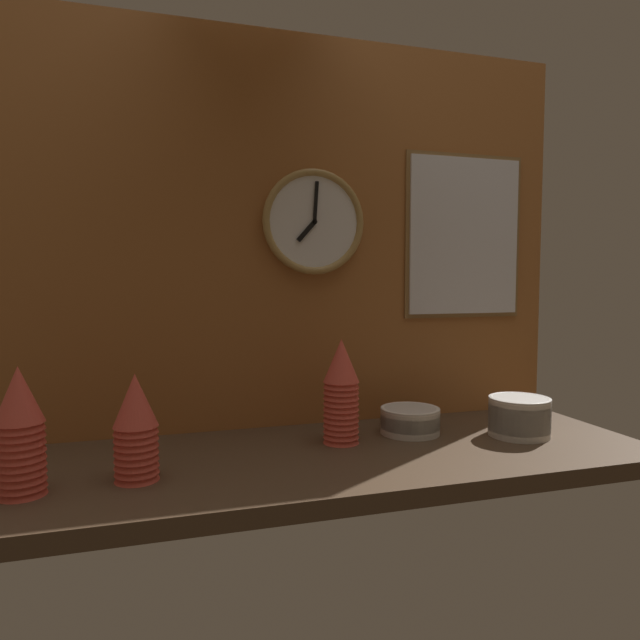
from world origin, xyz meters
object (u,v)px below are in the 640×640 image
(bowl_stack_far_right, at_px, (519,415))
(cup_stack_far_left, at_px, (20,431))
(cup_stack_center_right, at_px, (341,391))
(bowl_stack_right, at_px, (410,419))
(menu_board, at_px, (464,236))
(cup_stack_left, at_px, (136,427))
(wall_clock, at_px, (314,222))

(bowl_stack_far_right, bearing_deg, cup_stack_far_left, -176.30)
(cup_stack_far_left, bearing_deg, bowl_stack_far_right, 3.70)
(cup_stack_center_right, height_order, bowl_stack_right, cup_stack_center_right)
(cup_stack_far_left, distance_m, bowl_stack_right, 0.90)
(bowl_stack_right, height_order, menu_board, menu_board)
(bowl_stack_right, bearing_deg, cup_stack_far_left, -168.73)
(cup_stack_left, bearing_deg, wall_clock, 33.97)
(bowl_stack_right, relative_size, wall_clock, 0.55)
(cup_stack_center_right, xyz_separation_m, cup_stack_far_left, (-0.68, -0.15, -0.01))
(cup_stack_left, xyz_separation_m, wall_clock, (0.46, 0.31, 0.45))
(cup_stack_center_right, distance_m, bowl_stack_right, 0.22)
(bowl_stack_far_right, height_order, bowl_stack_right, bowl_stack_far_right)
(cup_stack_left, bearing_deg, bowl_stack_right, 12.93)
(cup_stack_center_right, distance_m, cup_stack_left, 0.49)
(cup_stack_center_right, height_order, menu_board, menu_board)
(cup_stack_center_right, xyz_separation_m, cup_stack_left, (-0.48, -0.13, -0.02))
(bowl_stack_far_right, bearing_deg, menu_board, 92.16)
(menu_board, bearing_deg, cup_stack_center_right, -156.83)
(cup_stack_center_right, bearing_deg, wall_clock, 95.07)
(menu_board, bearing_deg, wall_clock, -178.90)
(wall_clock, xyz_separation_m, menu_board, (0.46, 0.01, -0.03))
(cup_stack_left, height_order, wall_clock, wall_clock)
(bowl_stack_right, bearing_deg, wall_clock, 144.38)
(wall_clock, height_order, menu_board, menu_board)
(cup_stack_far_left, distance_m, bowl_stack_far_right, 1.14)
(cup_stack_center_right, relative_size, cup_stack_far_left, 1.06)
(cup_stack_left, height_order, bowl_stack_far_right, cup_stack_left)
(cup_stack_left, bearing_deg, menu_board, 19.03)
(bowl_stack_far_right, bearing_deg, cup_stack_left, -176.73)
(cup_stack_left, height_order, menu_board, menu_board)
(cup_stack_center_right, bearing_deg, menu_board, 23.17)
(cup_stack_far_left, xyz_separation_m, wall_clock, (0.66, 0.33, 0.43))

